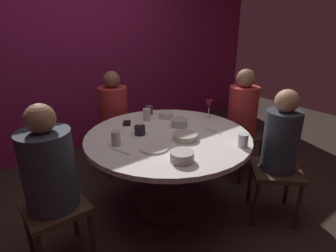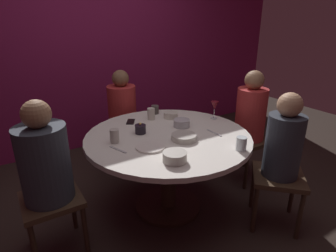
{
  "view_description": "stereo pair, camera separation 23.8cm",
  "coord_description": "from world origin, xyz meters",
  "px_view_note": "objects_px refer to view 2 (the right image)",
  "views": [
    {
      "loc": [
        -1.37,
        -1.74,
        1.67
      ],
      "look_at": [
        0.0,
        0.0,
        0.81
      ],
      "focal_mm": 30.27,
      "sensor_mm": 36.0,
      "label": 1
    },
    {
      "loc": [
        -1.18,
        -1.88,
        1.67
      ],
      "look_at": [
        0.0,
        0.0,
        0.81
      ],
      "focal_mm": 30.27,
      "sensor_mm": 36.0,
      "label": 2
    }
  ],
  "objects_px": {
    "cell_phone": "(131,122)",
    "bowl_serving_large": "(182,123)",
    "candle_holder": "(140,129)",
    "bowl_small_white": "(184,137)",
    "bowl_salad_center": "(175,157)",
    "bowl_sauce_side": "(171,115)",
    "seated_diner_front_right": "(283,148)",
    "cup_by_right_diner": "(155,110)",
    "seated_diner_back": "(122,108)",
    "dining_table": "(168,150)",
    "cup_by_left_diner": "(114,136)",
    "seated_diner_right": "(251,115)",
    "wine_glass": "(215,106)",
    "dinner_plate": "(150,147)",
    "cup_center_front": "(241,144)",
    "cup_near_candle": "(151,114)",
    "seated_diner_left": "(45,165)"
  },
  "relations": [
    {
      "from": "dinner_plate",
      "to": "seated_diner_left",
      "type": "bearing_deg",
      "value": 169.25
    },
    {
      "from": "candle_holder",
      "to": "bowl_small_white",
      "type": "relative_size",
      "value": 0.48
    },
    {
      "from": "wine_glass",
      "to": "cup_by_left_diner",
      "type": "xyz_separation_m",
      "value": [
        -1.04,
        -0.01,
        -0.07
      ]
    },
    {
      "from": "wine_glass",
      "to": "cup_by_left_diner",
      "type": "relative_size",
      "value": 1.58
    },
    {
      "from": "wine_glass",
      "to": "cup_by_right_diner",
      "type": "bearing_deg",
      "value": 133.38
    },
    {
      "from": "dining_table",
      "to": "wine_glass",
      "type": "bearing_deg",
      "value": 10.27
    },
    {
      "from": "dinner_plate",
      "to": "bowl_serving_large",
      "type": "relative_size",
      "value": 1.54
    },
    {
      "from": "bowl_serving_large",
      "to": "bowl_salad_center",
      "type": "bearing_deg",
      "value": -128.66
    },
    {
      "from": "seated_diner_left",
      "to": "bowl_serving_large",
      "type": "height_order",
      "value": "seated_diner_left"
    },
    {
      "from": "seated_diner_back",
      "to": "wine_glass",
      "type": "bearing_deg",
      "value": 34.77
    },
    {
      "from": "candle_holder",
      "to": "bowl_salad_center",
      "type": "relative_size",
      "value": 0.58
    },
    {
      "from": "wine_glass",
      "to": "bowl_sauce_side",
      "type": "relative_size",
      "value": 1.24
    },
    {
      "from": "seated_diner_back",
      "to": "cup_center_front",
      "type": "bearing_deg",
      "value": 11.69
    },
    {
      "from": "wine_glass",
      "to": "cell_phone",
      "type": "height_order",
      "value": "wine_glass"
    },
    {
      "from": "bowl_serving_large",
      "to": "cup_near_candle",
      "type": "distance_m",
      "value": 0.35
    },
    {
      "from": "candle_holder",
      "to": "cup_by_left_diner",
      "type": "relative_size",
      "value": 0.87
    },
    {
      "from": "seated_diner_back",
      "to": "bowl_serving_large",
      "type": "relative_size",
      "value": 7.63
    },
    {
      "from": "bowl_small_white",
      "to": "cup_by_right_diner",
      "type": "height_order",
      "value": "cup_by_right_diner"
    },
    {
      "from": "seated_diner_front_right",
      "to": "seated_diner_left",
      "type": "bearing_deg",
      "value": 23.21
    },
    {
      "from": "seated_diner_front_right",
      "to": "cup_by_right_diner",
      "type": "distance_m",
      "value": 1.3
    },
    {
      "from": "seated_diner_front_right",
      "to": "wine_glass",
      "type": "relative_size",
      "value": 6.56
    },
    {
      "from": "dining_table",
      "to": "bowl_salad_center",
      "type": "xyz_separation_m",
      "value": [
        -0.21,
        -0.43,
        0.18
      ]
    },
    {
      "from": "seated_diner_right",
      "to": "bowl_serving_large",
      "type": "height_order",
      "value": "seated_diner_right"
    },
    {
      "from": "cell_phone",
      "to": "cup_center_front",
      "type": "xyz_separation_m",
      "value": [
        0.45,
        -0.99,
        0.05
      ]
    },
    {
      "from": "cup_near_candle",
      "to": "seated_diner_back",
      "type": "bearing_deg",
      "value": 96.86
    },
    {
      "from": "seated_diner_left",
      "to": "cup_by_right_diner",
      "type": "relative_size",
      "value": 13.69
    },
    {
      "from": "dining_table",
      "to": "bowl_serving_large",
      "type": "relative_size",
      "value": 9.42
    },
    {
      "from": "seated_diner_front_right",
      "to": "wine_glass",
      "type": "bearing_deg",
      "value": -40.89
    },
    {
      "from": "bowl_small_white",
      "to": "cup_by_left_diner",
      "type": "xyz_separation_m",
      "value": [
        -0.5,
        0.25,
        0.03
      ]
    },
    {
      "from": "seated_diner_front_right",
      "to": "wine_glass",
      "type": "distance_m",
      "value": 0.78
    },
    {
      "from": "dining_table",
      "to": "seated_diner_left",
      "type": "relative_size",
      "value": 1.18
    },
    {
      "from": "seated_diner_right",
      "to": "cup_center_front",
      "type": "relative_size",
      "value": 11.58
    },
    {
      "from": "seated_diner_back",
      "to": "wine_glass",
      "type": "distance_m",
      "value": 1.07
    },
    {
      "from": "dining_table",
      "to": "seated_diner_back",
      "type": "xyz_separation_m",
      "value": [
        0.0,
        0.97,
        0.11
      ]
    },
    {
      "from": "cup_by_right_diner",
      "to": "candle_holder",
      "type": "bearing_deg",
      "value": -133.03
    },
    {
      "from": "seated_diner_right",
      "to": "cup_near_candle",
      "type": "bearing_deg",
      "value": -24.14
    },
    {
      "from": "candle_holder",
      "to": "bowl_sauce_side",
      "type": "xyz_separation_m",
      "value": [
        0.44,
        0.2,
        -0.01
      ]
    },
    {
      "from": "wine_glass",
      "to": "bowl_serving_large",
      "type": "xyz_separation_m",
      "value": [
        -0.39,
        -0.01,
        -0.09
      ]
    },
    {
      "from": "seated_diner_back",
      "to": "cup_near_candle",
      "type": "xyz_separation_m",
      "value": [
        0.07,
        -0.56,
        0.08
      ]
    },
    {
      "from": "bowl_small_white",
      "to": "cup_center_front",
      "type": "distance_m",
      "value": 0.46
    },
    {
      "from": "seated_diner_front_right",
      "to": "dinner_plate",
      "type": "height_order",
      "value": "seated_diner_front_right"
    },
    {
      "from": "seated_diner_right",
      "to": "bowl_salad_center",
      "type": "relative_size",
      "value": 7.03
    },
    {
      "from": "dining_table",
      "to": "seated_diner_right",
      "type": "distance_m",
      "value": 1.01
    },
    {
      "from": "cup_by_right_diner",
      "to": "dinner_plate",
      "type": "bearing_deg",
      "value": -122.14
    },
    {
      "from": "seated_diner_left",
      "to": "bowl_serving_large",
      "type": "bearing_deg",
      "value": 4.76
    },
    {
      "from": "cell_phone",
      "to": "cup_by_right_diner",
      "type": "relative_size",
      "value": 1.61
    },
    {
      "from": "candle_holder",
      "to": "cup_by_right_diner",
      "type": "bearing_deg",
      "value": 46.97
    },
    {
      "from": "candle_holder",
      "to": "bowl_small_white",
      "type": "bearing_deg",
      "value": -52.72
    },
    {
      "from": "cell_phone",
      "to": "bowl_serving_large",
      "type": "relative_size",
      "value": 0.94
    },
    {
      "from": "dinner_plate",
      "to": "cup_by_right_diner",
      "type": "bearing_deg",
      "value": 57.86
    }
  ]
}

